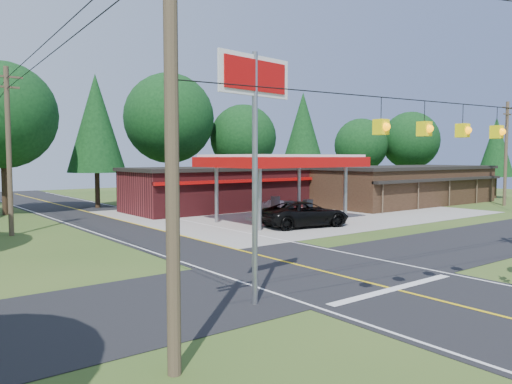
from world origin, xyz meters
TOP-DOWN VIEW (x-y plane):
  - ground at (0.00, 0.00)m, footprint 120.00×120.00m
  - main_highway at (0.00, 0.00)m, footprint 8.00×120.00m
  - cross_road at (0.00, 0.00)m, footprint 70.00×7.00m
  - lane_center_yellow at (0.00, 0.00)m, footprint 0.15×110.00m
  - gas_canopy at (9.00, 13.00)m, footprint 10.60×7.40m
  - convenience_store at (10.00, 22.98)m, footprint 16.40×7.55m
  - strip_building at (28.00, 15.98)m, footprint 20.40×8.75m
  - utility_pole_near_left at (-9.50, -5.00)m, footprint 1.80×0.30m
  - utility_pole_far_left at (-8.00, 18.00)m, footprint 1.80×0.30m
  - utility_pole_far_right at (34.00, 9.00)m, footprint 1.80×0.30m
  - overhead_beacons at (-1.00, -6.00)m, footprint 17.04×2.04m
  - treeline_backdrop at (0.82, 24.01)m, footprint 70.27×51.59m
  - suv_car at (8.50, 10.00)m, footprint 7.20×7.20m
  - sedan_car at (12.00, 17.00)m, footprint 4.17×4.17m
  - big_stop_sign at (-5.00, -2.01)m, footprint 2.93×0.45m

SIDE VIEW (x-z plane):
  - ground at x=0.00m, z-range 0.00..0.00m
  - main_highway at x=0.00m, z-range 0.00..0.02m
  - cross_road at x=0.00m, z-range 0.00..0.03m
  - lane_center_yellow at x=0.00m, z-range 0.02..0.03m
  - sedan_car at x=12.00m, z-range 0.00..1.22m
  - suv_car at x=8.50m, z-range 0.00..1.70m
  - strip_building at x=28.00m, z-range 0.01..3.81m
  - convenience_store at x=10.00m, z-range 0.02..3.82m
  - gas_canopy at x=9.00m, z-range 1.83..6.70m
  - utility_pole_near_left at x=-9.50m, z-range 0.20..10.20m
  - utility_pole_far_left at x=-8.00m, z-range 0.20..10.20m
  - utility_pole_far_right at x=34.00m, z-range 0.20..10.20m
  - big_stop_sign at x=-5.00m, z-range 2.05..9.97m
  - overhead_beacons at x=-1.00m, z-range 5.70..6.73m
  - treeline_backdrop at x=0.82m, z-range 0.84..14.14m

